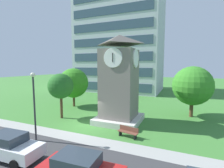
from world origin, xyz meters
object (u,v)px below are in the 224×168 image
Objects in this scene: street_lamp at (34,99)px; tree_near_tower at (74,83)px; tree_streetside at (192,86)px; park_bench at (128,132)px; tree_by_building at (61,86)px; parked_car_white at (10,146)px; clock_tower at (119,84)px.

street_lamp is 0.97× the size of tree_near_tower.
tree_near_tower is 0.95× the size of tree_streetside.
tree_near_tower is (-10.86, 7.34, 3.09)m from park_bench.
tree_streetside is at bearing 24.68° from tree_by_building.
street_lamp is 5.95m from tree_by_building.
tree_streetside is at bearing 52.15° from parked_car_white.
parked_car_white is at bearing -134.78° from park_bench.
street_lamp is (-4.70, -6.97, -0.65)m from clock_tower.
tree_streetside is 1.36× the size of parked_car_white.
clock_tower reaches higher than parked_car_white.
clock_tower is 9.62m from tree_near_tower.
tree_near_tower is at bearing 111.31° from tree_by_building.
tree_near_tower is (-8.77, 3.92, -0.58)m from clock_tower.
tree_near_tower is 14.60m from parked_car_white.
tree_by_building is (-2.00, 5.59, 0.28)m from street_lamp.
street_lamp is at bearing -69.52° from tree_near_tower.
park_bench is (2.10, -3.42, -3.67)m from clock_tower.
park_bench is at bearing -121.78° from tree_streetside.
street_lamp is (-6.80, -3.55, 3.02)m from park_bench.
tree_streetside is (7.36, 5.08, -0.38)m from clock_tower.
clock_tower is 1.54× the size of tree_streetside.
clock_tower is at bearing -24.10° from tree_near_tower.
park_bench is 10.53m from tree_streetside.
tree_near_tower is at bearing 145.94° from park_bench.
park_bench is 0.31× the size of tree_streetside.
tree_streetside is 18.87m from parked_car_white.
clock_tower is at bearing 11.62° from tree_by_building.
tree_by_building is at bearing -155.32° from tree_streetside.
tree_near_tower is (-4.07, 10.89, 0.07)m from street_lamp.
clock_tower is 1.78× the size of tree_by_building.
clock_tower is 2.09× the size of parked_car_white.
tree_by_building is 1.18× the size of parked_car_white.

